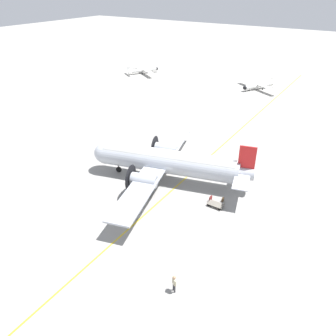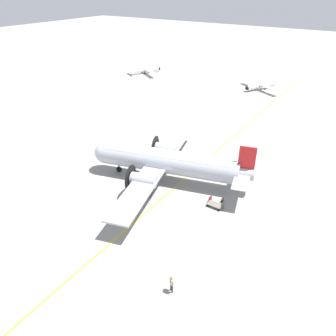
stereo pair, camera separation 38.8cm
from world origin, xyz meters
The scene contains 10 objects.
ground_plane centered at (0.00, 0.00, 0.00)m, with size 300.00×300.00×0.00m, color gray.
apron_line_eastwest centered at (0.00, -1.57, 0.00)m, with size 120.00×0.16×0.01m.
apron_line_northsouth centered at (6.35, 0.00, 0.00)m, with size 0.16×120.00×0.01m.
airliner_main centered at (-0.11, 0.39, 2.51)m, with size 23.09×19.17×5.75m.
crew_foreground centered at (-13.33, -9.04, 1.00)m, with size 0.34×0.50×1.64m.
suitcase_near_door centered at (-0.50, -7.31, 0.22)m, with size 0.40×0.15×0.48m.
suitcase_upright_spare centered at (-1.16, -6.18, 0.30)m, with size 0.50×0.13×0.64m.
baggage_cart centered at (-1.75, -7.08, 0.27)m, with size 0.97×1.71×0.56m.
light_aircraft_distant centered at (39.91, 32.92, 0.87)m, with size 8.23×10.04×2.14m.
light_aircraft_taxiing centered at (41.99, 3.55, 0.86)m, with size 8.05×10.20×2.12m.
Camera 1 is at (-27.97, -17.82, 20.78)m, focal length 35.00 mm.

